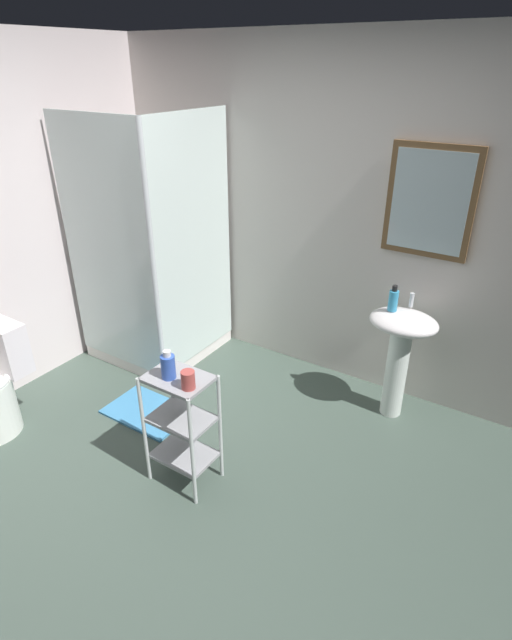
% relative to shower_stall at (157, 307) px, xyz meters
% --- Properties ---
extents(ground_plane, '(4.20, 4.20, 0.02)m').
position_rel_shower_stall_xyz_m(ground_plane, '(1.19, -1.22, -0.47)').
color(ground_plane, '#425249').
extents(wall_back, '(4.20, 0.14, 2.50)m').
position_rel_shower_stall_xyz_m(wall_back, '(1.20, 0.63, 0.79)').
color(wall_back, silver).
rests_on(wall_back, ground_plane).
extents(shower_stall, '(0.92, 0.92, 2.00)m').
position_rel_shower_stall_xyz_m(shower_stall, '(0.00, 0.00, 0.00)').
color(shower_stall, white).
rests_on(shower_stall, ground_plane).
extents(pedestal_sink, '(0.46, 0.37, 0.81)m').
position_rel_shower_stall_xyz_m(pedestal_sink, '(1.96, 0.30, 0.12)').
color(pedestal_sink, white).
rests_on(pedestal_sink, ground_plane).
extents(sink_faucet, '(0.03, 0.03, 0.10)m').
position_rel_shower_stall_xyz_m(sink_faucet, '(1.96, 0.42, 0.40)').
color(sink_faucet, silver).
rests_on(sink_faucet, pedestal_sink).
extents(storage_cart, '(0.38, 0.28, 0.74)m').
position_rel_shower_stall_xyz_m(storage_cart, '(1.11, -1.01, -0.03)').
color(storage_cart, silver).
rests_on(storage_cart, ground_plane).
extents(hand_soap_bottle, '(0.06, 0.06, 0.18)m').
position_rel_shower_stall_xyz_m(hand_soap_bottle, '(1.87, 0.30, 0.42)').
color(hand_soap_bottle, '#389ED1').
rests_on(hand_soap_bottle, pedestal_sink).
extents(shampoo_bottle_blue, '(0.08, 0.08, 0.17)m').
position_rel_shower_stall_xyz_m(shampoo_bottle_blue, '(1.08, -1.04, 0.35)').
color(shampoo_bottle_blue, blue).
rests_on(shampoo_bottle_blue, storage_cart).
extents(rinse_cup, '(0.08, 0.08, 0.10)m').
position_rel_shower_stall_xyz_m(rinse_cup, '(1.23, -1.06, 0.33)').
color(rinse_cup, '#B24742').
rests_on(rinse_cup, storage_cart).
extents(bath_mat, '(0.60, 0.40, 0.02)m').
position_rel_shower_stall_xyz_m(bath_mat, '(0.47, -0.67, -0.45)').
color(bath_mat, teal).
rests_on(bath_mat, ground_plane).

